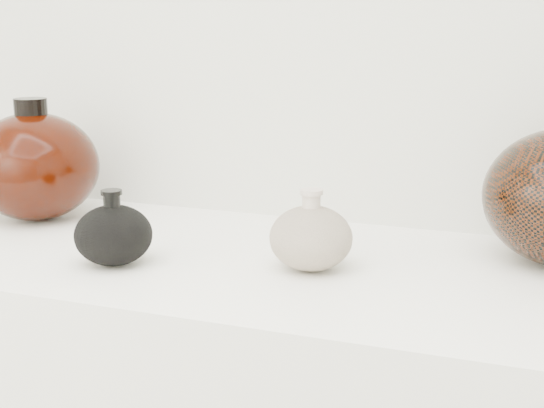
% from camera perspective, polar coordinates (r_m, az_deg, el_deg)
% --- Properties ---
extents(black_gourd_vase, '(0.13, 0.13, 0.11)m').
position_cam_1_polar(black_gourd_vase, '(1.11, -11.85, -2.26)').
color(black_gourd_vase, black).
rests_on(black_gourd_vase, display_counter).
extents(cream_gourd_vase, '(0.15, 0.15, 0.12)m').
position_cam_1_polar(cream_gourd_vase, '(1.07, 2.95, -2.52)').
color(cream_gourd_vase, '#BDA792').
rests_on(cream_gourd_vase, display_counter).
extents(left_round_pot, '(0.27, 0.27, 0.21)m').
position_cam_1_polar(left_round_pot, '(1.40, -17.42, 2.76)').
color(left_round_pot, black).
rests_on(left_round_pot, display_counter).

